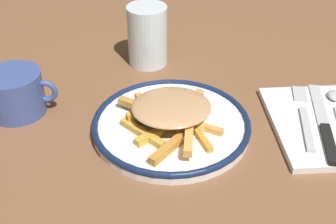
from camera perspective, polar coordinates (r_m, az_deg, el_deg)
name	(u,v)px	position (r m, az deg, el deg)	size (l,w,h in m)	color
ground_plane	(168,130)	(0.71, 0.00, -2.29)	(2.60, 2.60, 0.00)	brown
plate	(168,125)	(0.70, 0.00, -1.62)	(0.25, 0.25, 0.02)	white
fries_heap	(168,112)	(0.68, 0.04, -0.06)	(0.17, 0.19, 0.04)	gold
napkin	(319,124)	(0.75, 18.64, -1.50)	(0.16, 0.21, 0.01)	white
fork	(301,116)	(0.74, 16.58, -0.47)	(0.04, 0.18, 0.00)	silver
knife	(322,127)	(0.73, 18.97, -1.86)	(0.04, 0.21, 0.01)	black
spoon	(334,107)	(0.78, 20.40, 0.59)	(0.04, 0.15, 0.01)	silver
water_glass	(145,36)	(0.86, -2.97, 9.70)	(0.08, 0.08, 0.11)	silver
coffee_mug	(13,93)	(0.77, -19.17, 2.30)	(0.12, 0.09, 0.07)	#3C5094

